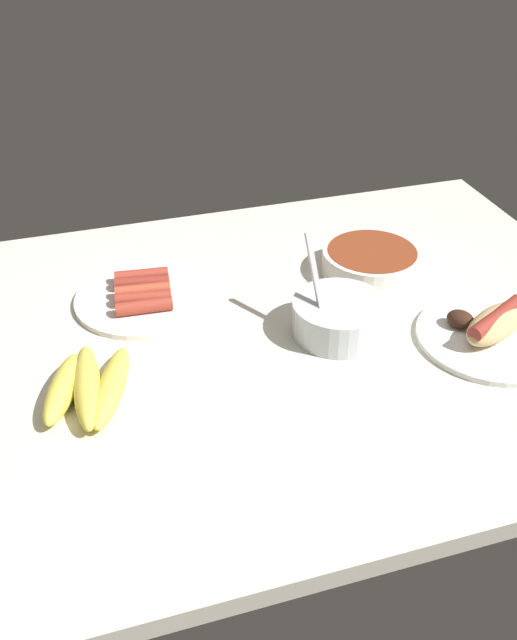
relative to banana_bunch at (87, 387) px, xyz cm
name	(u,v)px	position (x,y,z in cm)	size (l,w,h in cm)	color
ground_plane	(276,340)	(-30.82, -7.26, -3.38)	(120.00, 90.00, 3.00)	silver
banana_bunch	(87,387)	(0.00, 0.00, 0.00)	(15.85, 19.16, 3.99)	#E5D14C
bowl_chili	(371,261)	(-52.99, -19.62, 0.78)	(17.90, 17.90, 4.84)	white
bowl_coleslaw	(339,316)	(-40.32, -4.33, 1.35)	(15.09, 15.09, 15.65)	silver
plate_hotdog_assembled	(492,331)	(-62.91, 4.78, -0.09)	(24.07, 24.07, 5.61)	white
plate_sausages	(143,296)	(-11.81, -22.76, -0.87)	(23.61, 23.61, 3.29)	white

